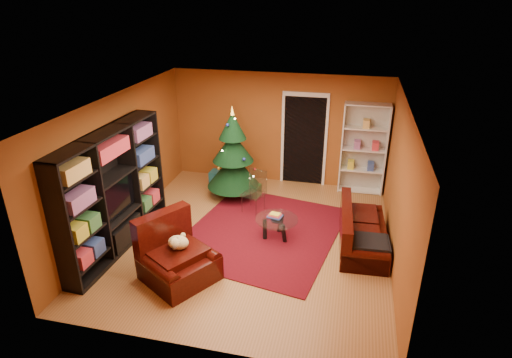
% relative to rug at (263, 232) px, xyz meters
% --- Properties ---
extents(floor, '(5.00, 5.50, 0.05)m').
position_rel_rug_xyz_m(floor, '(-0.16, -0.26, -0.03)').
color(floor, '#915C2F').
rests_on(floor, ground).
extents(ceiling, '(5.00, 5.50, 0.05)m').
position_rel_rug_xyz_m(ceiling, '(-0.16, -0.26, 2.62)').
color(ceiling, silver).
rests_on(ceiling, wall_back).
extents(wall_back, '(5.00, 0.05, 2.60)m').
position_rel_rug_xyz_m(wall_back, '(-0.16, 2.51, 1.29)').
color(wall_back, brown).
rests_on(wall_back, ground).
extents(wall_left, '(0.05, 5.50, 2.60)m').
position_rel_rug_xyz_m(wall_left, '(-2.69, -0.26, 1.29)').
color(wall_left, brown).
rests_on(wall_left, ground).
extents(wall_right, '(0.05, 5.50, 2.60)m').
position_rel_rug_xyz_m(wall_right, '(2.36, -0.26, 1.29)').
color(wall_right, brown).
rests_on(wall_right, ground).
extents(doorway, '(1.06, 0.60, 2.16)m').
position_rel_rug_xyz_m(doorway, '(0.44, 2.47, 1.04)').
color(doorway, black).
rests_on(doorway, floor).
extents(rug, '(3.20, 3.56, 0.02)m').
position_rel_rug_xyz_m(rug, '(0.00, 0.00, 0.00)').
color(rug, '#590A14').
rests_on(rug, floor).
extents(media_unit, '(0.55, 2.83, 2.16)m').
position_rel_rug_xyz_m(media_unit, '(-2.44, -1.02, 1.07)').
color(media_unit, black).
rests_on(media_unit, floor).
extents(christmas_tree, '(1.48, 1.48, 2.09)m').
position_rel_rug_xyz_m(christmas_tree, '(-0.97, 1.41, 1.00)').
color(christmas_tree, black).
rests_on(christmas_tree, floor).
extents(gift_box_teal, '(0.34, 0.34, 0.32)m').
position_rel_rug_xyz_m(gift_box_teal, '(-1.54, 1.95, 0.15)').
color(gift_box_teal, '#186174').
rests_on(gift_box_teal, floor).
extents(gift_box_green, '(0.34, 0.34, 0.29)m').
position_rel_rug_xyz_m(gift_box_green, '(-0.53, 1.46, 0.13)').
color(gift_box_green, '#1B5219').
rests_on(gift_box_green, floor).
extents(gift_box_red, '(0.28, 0.28, 0.21)m').
position_rel_rug_xyz_m(gift_box_red, '(-1.41, 2.33, 0.10)').
color(gift_box_red, '#A51018').
rests_on(gift_box_red, floor).
extents(white_bookshelf, '(0.98, 0.35, 2.11)m').
position_rel_rug_xyz_m(white_bookshelf, '(1.79, 2.31, 1.02)').
color(white_bookshelf, white).
rests_on(white_bookshelf, floor).
extents(armchair, '(1.51, 1.51, 0.86)m').
position_rel_rug_xyz_m(armchair, '(-1.00, -1.70, 0.42)').
color(armchair, black).
rests_on(armchair, rug).
extents(dog, '(0.47, 0.50, 0.28)m').
position_rel_rug_xyz_m(dog, '(-1.01, -1.63, 0.63)').
color(dog, beige).
rests_on(dog, armchair).
extents(sofa, '(0.89, 1.81, 0.76)m').
position_rel_rug_xyz_m(sofa, '(1.86, -0.05, 0.37)').
color(sofa, black).
rests_on(sofa, rug).
extents(coffee_table, '(0.94, 0.94, 0.50)m').
position_rel_rug_xyz_m(coffee_table, '(0.29, -0.13, 0.20)').
color(coffee_table, gray).
rests_on(coffee_table, rug).
extents(acrylic_chair, '(0.53, 0.55, 0.81)m').
position_rel_rug_xyz_m(acrylic_chair, '(-0.37, 0.78, 0.40)').
color(acrylic_chair, '#66605B').
rests_on(acrylic_chair, rug).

